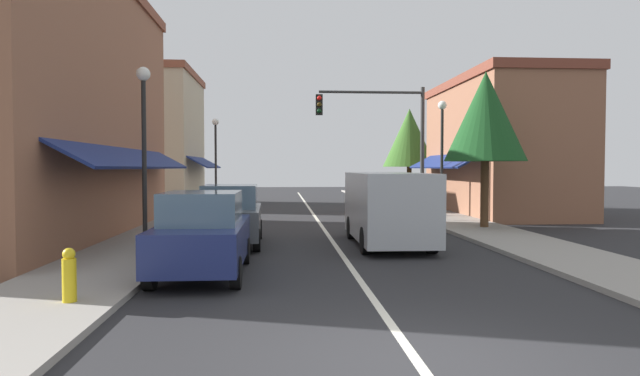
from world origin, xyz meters
TOP-DOWN VIEW (x-y plane):
  - ground_plane at (0.00, 18.00)m, footprint 80.00×80.00m
  - sidewalk_left at (-5.50, 18.00)m, footprint 2.60×56.00m
  - sidewalk_right at (5.50, 18.00)m, footprint 2.60×56.00m
  - lane_center_stripe at (0.00, 18.00)m, footprint 0.14×52.00m
  - storefront_left_block at (-9.23, 12.00)m, footprint 6.18×14.20m
  - storefront_right_block at (9.07, 20.00)m, footprint 5.87×10.20m
  - storefront_far_left at (-9.57, 28.00)m, footprint 6.86×8.20m
  - parked_car_nearest_left at (-3.22, 5.46)m, footprint 1.79×4.10m
  - parked_car_second_left at (-3.06, 10.01)m, footprint 1.85×4.13m
  - van_in_lane at (1.53, 9.65)m, footprint 2.03×5.19m
  - traffic_signal_mast_arm at (3.15, 18.24)m, footprint 4.93×0.50m
  - street_lamp_left_near at (-5.11, 8.36)m, footprint 0.36×0.36m
  - street_lamp_right_mid at (5.00, 15.92)m, footprint 0.36×0.36m
  - street_lamp_left_far at (-5.08, 23.83)m, footprint 0.36×0.36m
  - tree_right_near at (5.80, 13.27)m, footprint 2.94×2.94m
  - tree_right_far at (6.38, 27.46)m, footprint 3.27×3.27m
  - fire_hydrant at (-4.98, 2.85)m, footprint 0.22×0.22m

SIDE VIEW (x-z plane):
  - ground_plane at x=0.00m, z-range 0.00..0.00m
  - lane_center_stripe at x=0.00m, z-range 0.00..0.01m
  - sidewalk_left at x=-5.50m, z-range 0.00..0.12m
  - sidewalk_right at x=5.50m, z-range 0.00..0.12m
  - fire_hydrant at x=-4.98m, z-range 0.12..0.99m
  - parked_car_nearest_left at x=-3.22m, z-range -0.01..1.76m
  - parked_car_second_left at x=-3.06m, z-range -0.01..1.76m
  - van_in_lane at x=1.53m, z-range 0.09..2.21m
  - street_lamp_left_near at x=-5.11m, z-range 0.84..5.71m
  - street_lamp_left_far at x=-5.08m, z-range 0.84..5.76m
  - storefront_right_block at x=9.07m, z-range 0.00..6.60m
  - street_lamp_right_mid at x=5.00m, z-range 0.85..5.85m
  - traffic_signal_mast_arm at x=3.15m, z-range 1.06..6.95m
  - storefront_far_left at x=-9.57m, z-range 0.00..8.06m
  - tree_right_near at x=5.80m, z-range 1.23..6.97m
  - tree_right_far at x=6.38m, z-range 1.15..7.07m
  - storefront_left_block at x=-9.23m, z-range 0.00..8.72m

